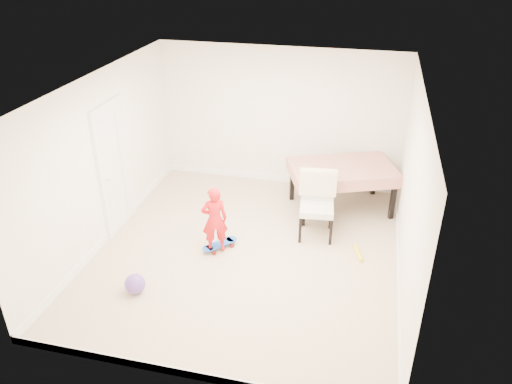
% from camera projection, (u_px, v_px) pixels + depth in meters
% --- Properties ---
extents(ground, '(5.00, 5.00, 0.00)m').
position_uv_depth(ground, '(247.00, 252.00, 7.64)').
color(ground, tan).
rests_on(ground, ground).
extents(ceiling, '(4.50, 5.00, 0.04)m').
position_uv_depth(ceiling, '(245.00, 87.00, 6.43)').
color(ceiling, white).
rests_on(ceiling, wall_back).
extents(wall_back, '(4.50, 0.04, 2.60)m').
position_uv_depth(wall_back, '(280.00, 118.00, 9.16)').
color(wall_back, white).
rests_on(wall_back, ground).
extents(wall_front, '(4.50, 0.04, 2.60)m').
position_uv_depth(wall_front, '(183.00, 284.00, 4.90)').
color(wall_front, white).
rests_on(wall_front, ground).
extents(wall_left, '(0.04, 5.00, 2.60)m').
position_uv_depth(wall_left, '(102.00, 161.00, 7.49)').
color(wall_left, white).
rests_on(wall_left, ground).
extents(wall_right, '(0.04, 5.00, 2.60)m').
position_uv_depth(wall_right, '(409.00, 193.00, 6.57)').
color(wall_right, white).
rests_on(wall_right, ground).
extents(door, '(0.11, 0.94, 2.11)m').
position_uv_depth(door, '(115.00, 169.00, 7.87)').
color(door, white).
rests_on(door, ground).
extents(baseboard_back, '(4.50, 0.02, 0.12)m').
position_uv_depth(baseboard_back, '(278.00, 178.00, 9.75)').
color(baseboard_back, white).
rests_on(baseboard_back, ground).
extents(baseboard_front, '(4.50, 0.02, 0.12)m').
position_uv_depth(baseboard_front, '(190.00, 374.00, 5.48)').
color(baseboard_front, white).
rests_on(baseboard_front, ground).
extents(baseboard_left, '(0.02, 5.00, 0.12)m').
position_uv_depth(baseboard_left, '(113.00, 230.00, 8.07)').
color(baseboard_left, white).
rests_on(baseboard_left, ground).
extents(baseboard_right, '(0.02, 5.00, 0.12)m').
position_uv_depth(baseboard_right, '(398.00, 269.00, 7.15)').
color(baseboard_right, white).
rests_on(baseboard_right, ground).
extents(dining_table, '(2.01, 1.65, 0.82)m').
position_uv_depth(dining_table, '(341.00, 188.00, 8.63)').
color(dining_table, red).
rests_on(dining_table, ground).
extents(dining_chair, '(0.65, 0.72, 1.06)m').
position_uv_depth(dining_chair, '(317.00, 206.00, 7.81)').
color(dining_chair, silver).
rests_on(dining_chair, ground).
extents(skateboard, '(0.55, 0.60, 0.09)m').
position_uv_depth(skateboard, '(220.00, 246.00, 7.71)').
color(skateboard, blue).
rests_on(skateboard, ground).
extents(child, '(0.46, 0.39, 1.07)m').
position_uv_depth(child, '(215.00, 222.00, 7.40)').
color(child, red).
rests_on(child, ground).
extents(balloon, '(0.28, 0.28, 0.28)m').
position_uv_depth(balloon, '(135.00, 284.00, 6.74)').
color(balloon, '#6444A3').
rests_on(balloon, ground).
extents(foam_toy, '(0.18, 0.40, 0.06)m').
position_uv_depth(foam_toy, '(358.00, 253.00, 7.56)').
color(foam_toy, yellow).
rests_on(foam_toy, ground).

